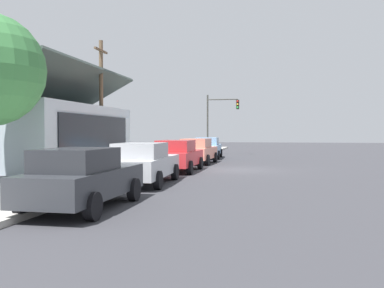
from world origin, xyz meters
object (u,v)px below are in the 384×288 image
object	(u,v)px
fire_hydrant_red	(142,163)
car_charcoal	(83,178)
utility_pole_wooden	(101,100)
car_coral	(197,151)
traffic_light_main	(220,115)
car_silver	(143,163)
car_cherry	(177,155)
car_skyblue	(208,148)

from	to	relation	value
fire_hydrant_red	car_charcoal	bearing A→B (deg)	-171.64
fire_hydrant_red	utility_pole_wooden	bearing A→B (deg)	40.64
car_charcoal	car_coral	size ratio (longest dim) A/B	1.00
fire_hydrant_red	car_coral	bearing A→B (deg)	-12.83
car_charcoal	traffic_light_main	distance (m)	26.46
utility_pole_wooden	fire_hydrant_red	bearing A→B (deg)	-139.36
car_silver	car_cherry	distance (m)	5.31
car_silver	car_cherry	world-z (taller)	same
car_silver	car_coral	size ratio (longest dim) A/B	1.08
car_charcoal	fire_hydrant_red	xyz separation A→B (m)	(9.35, 1.37, -0.32)
car_charcoal	car_cherry	bearing A→B (deg)	-0.15
car_coral	fire_hydrant_red	world-z (taller)	car_coral
traffic_light_main	fire_hydrant_red	world-z (taller)	traffic_light_main
car_skyblue	utility_pole_wooden	distance (m)	9.77
traffic_light_main	car_cherry	bearing A→B (deg)	179.28
fire_hydrant_red	traffic_light_main	bearing A→B (deg)	-5.58
car_silver	fire_hydrant_red	distance (m)	4.22
car_charcoal	fire_hydrant_red	bearing A→B (deg)	8.69
car_cherry	fire_hydrant_red	bearing A→B (deg)	132.51
car_cherry	fire_hydrant_red	world-z (taller)	car_cherry
car_charcoal	car_silver	distance (m)	5.36
car_coral	traffic_light_main	world-z (taller)	traffic_light_main
car_charcoal	car_coral	xyz separation A→B (m)	(16.03, -0.15, 0.00)
car_silver	traffic_light_main	world-z (taller)	traffic_light_main
car_silver	traffic_light_main	size ratio (longest dim) A/B	0.95
car_silver	utility_pole_wooden	world-z (taller)	utility_pole_wooden
car_coral	traffic_light_main	distance (m)	10.64
car_coral	utility_pole_wooden	size ratio (longest dim) A/B	0.61
car_skyblue	traffic_light_main	size ratio (longest dim) A/B	0.96
car_coral	car_skyblue	bearing A→B (deg)	3.97
utility_pole_wooden	car_coral	bearing A→B (deg)	-69.90
car_charcoal	utility_pole_wooden	bearing A→B (deg)	21.32
car_cherry	car_skyblue	distance (m)	10.91
car_cherry	car_coral	distance (m)	5.35
traffic_light_main	utility_pole_wooden	distance (m)	13.57
traffic_light_main	fire_hydrant_red	size ratio (longest dim) A/B	7.32
car_silver	car_coral	world-z (taller)	same
traffic_light_main	fire_hydrant_red	bearing A→B (deg)	174.42
car_coral	traffic_light_main	bearing A→B (deg)	1.23
car_charcoal	car_cherry	size ratio (longest dim) A/B	1.00
car_cherry	traffic_light_main	xyz separation A→B (m)	(15.65, -0.20, 2.68)
traffic_light_main	utility_pole_wooden	bearing A→B (deg)	155.33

